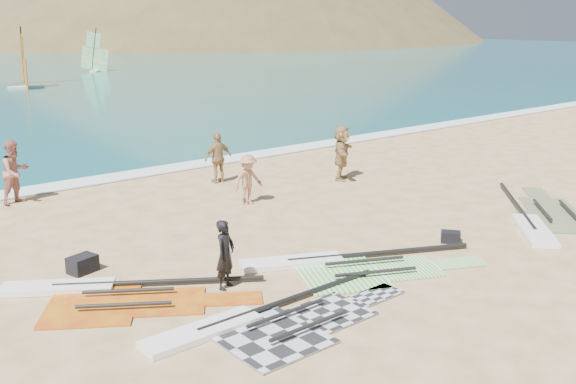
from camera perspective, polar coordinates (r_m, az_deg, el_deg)
ground at (r=14.97m, az=9.32°, el=-6.91°), size 300.00×300.00×0.00m
surf_line at (r=24.51m, az=-12.53°, el=1.64°), size 300.00×1.20×0.04m
headland_main at (r=168.84m, az=-4.54°, el=13.21°), size 143.00×143.00×45.00m
headland_minor at (r=198.24m, az=2.36°, el=13.52°), size 70.00×70.00×28.00m
rig_grey at (r=12.27m, az=-2.07°, el=-11.61°), size 5.51×2.16×0.20m
rig_green at (r=14.98m, az=5.04°, el=-6.54°), size 5.33×3.74×0.20m
rig_orange at (r=19.80m, az=21.72°, el=-2.15°), size 5.58×4.91×0.20m
rig_red at (r=13.94m, az=-15.81°, el=-8.80°), size 4.88×4.21×0.20m
gear_bag_near at (r=15.35m, az=-17.80°, el=-6.13°), size 0.71×0.59×0.39m
gear_bag_far at (r=17.05m, az=14.26°, el=-3.90°), size 0.57×0.59×0.29m
person_wetsuit at (r=13.67m, az=-5.59°, el=-5.55°), size 0.66×0.58×1.51m
beachgoer_left at (r=21.52m, az=-23.08°, el=1.65°), size 1.18×1.06×2.00m
beachgoer_mid at (r=19.76m, az=-3.57°, el=1.10°), size 1.03×0.61×1.57m
beachgoer_back at (r=22.51m, az=-6.22°, el=3.04°), size 1.06×0.49×1.77m
beachgoer_right at (r=22.86m, az=4.79°, el=3.50°), size 1.76×1.61×1.95m
windsurfer_centre at (r=57.81m, az=-22.39°, el=9.91°), size 2.85×3.34×5.04m
windsurfer_right at (r=74.09m, az=-16.80°, el=11.25°), size 2.55×2.51×4.71m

